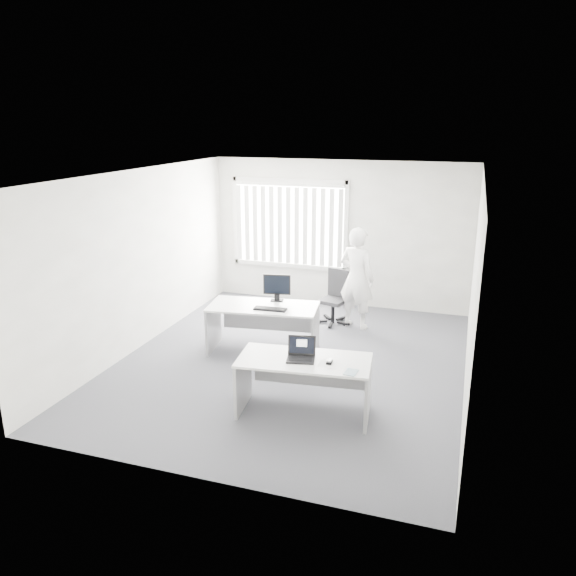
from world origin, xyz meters
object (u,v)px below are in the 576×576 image
(laptop, at_px, (301,350))
(monitor, at_px, (277,288))
(office_chair, at_px, (334,306))
(desk_far, at_px, (263,319))
(person, at_px, (357,278))
(desk_near, at_px, (304,374))

(laptop, xyz_separation_m, monitor, (-1.00, 2.01, 0.12))
(laptop, bearing_deg, office_chair, 85.10)
(office_chair, relative_size, monitor, 2.23)
(desk_far, height_order, office_chair, office_chair)
(person, height_order, laptop, person)
(person, relative_size, monitor, 4.13)
(desk_near, height_order, monitor, monitor)
(desk_far, height_order, person, person)
(desk_near, distance_m, monitor, 2.26)
(laptop, bearing_deg, monitor, 104.97)
(monitor, bearing_deg, person, 39.51)
(desk_near, xyz_separation_m, person, (-0.01, 3.21, 0.36))
(desk_near, distance_m, office_chair, 3.34)
(desk_near, height_order, office_chair, office_chair)
(person, bearing_deg, desk_near, 107.44)
(person, bearing_deg, office_chair, 3.89)
(desk_near, bearing_deg, person, 83.84)
(office_chair, bearing_deg, desk_near, -68.40)
(office_chair, relative_size, person, 0.54)
(desk_near, relative_size, laptop, 4.98)
(monitor, bearing_deg, desk_near, -73.39)
(desk_far, bearing_deg, person, 45.67)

